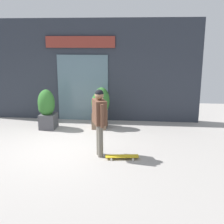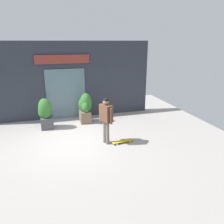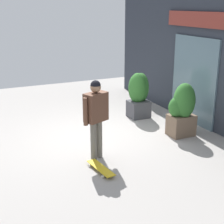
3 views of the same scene
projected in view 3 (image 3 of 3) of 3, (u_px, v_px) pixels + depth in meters
The scene contains 6 objects.
ground_plane at pixel (98, 136), 8.18m from camera, with size 12.00×12.00×0.00m, color #9E9993.
building_facade at pixel (199, 58), 8.80m from camera, with size 8.19×0.31×3.52m.
skateboarder at pixel (96, 112), 6.72m from camera, with size 0.42×0.62×1.68m.
skateboard at pixel (101, 168), 6.47m from camera, with size 0.83×0.31×0.08m.
planter_box_left at pixel (182, 108), 8.04m from camera, with size 0.59×0.68×1.33m.
planter_box_right at pixel (139, 93), 9.43m from camera, with size 0.58×0.61×1.28m.
Camera 3 is at (7.04, -2.86, 3.11)m, focal length 53.34 mm.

